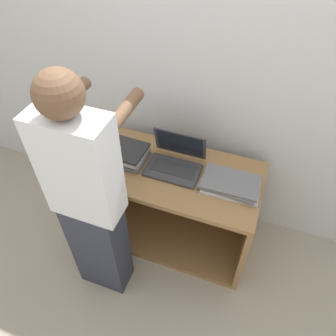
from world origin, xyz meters
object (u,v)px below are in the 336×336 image
object	(u,v)px
laptop_stack_right	(230,184)
person	(90,203)
laptop_open	(175,161)
laptop_stack_left	(120,152)

from	to	relation	value
laptop_stack_right	person	distance (m)	0.89
laptop_open	person	size ratio (longest dim) A/B	0.22
person	laptop_stack_right	bearing A→B (deg)	35.32
laptop_stack_left	laptop_stack_right	distance (m)	0.79
person	laptop_open	bearing A→B (deg)	59.92
laptop_open	laptop_stack_left	xyz separation A→B (m)	(-0.40, -0.05, 0.01)
laptop_stack_right	person	size ratio (longest dim) A/B	0.23
laptop_stack_right	laptop_stack_left	bearing A→B (deg)	179.86
laptop_open	laptop_stack_right	bearing A→B (deg)	-7.34
laptop_open	laptop_stack_left	bearing A→B (deg)	-172.91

